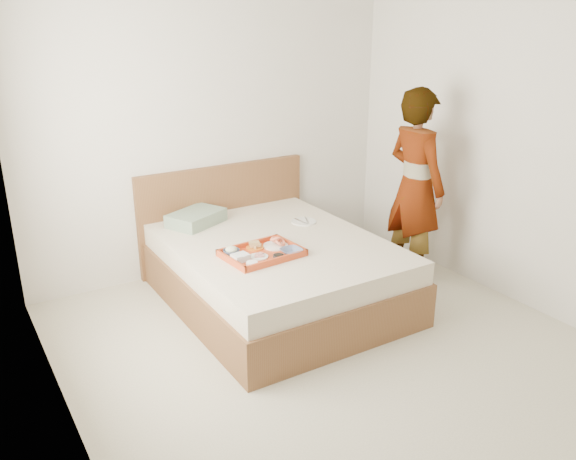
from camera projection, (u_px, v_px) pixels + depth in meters
The scene contains 18 objects.
ground at pixel (344, 359), 4.08m from camera, with size 3.50×4.00×0.01m, color beige.
wall_back at pixel (214, 127), 5.23m from camera, with size 3.50×0.01×2.60m, color silver.
wall_left at pixel (54, 227), 2.77m from camera, with size 0.01×4.00×2.60m, color silver.
wall_right at pixel (535, 145), 4.49m from camera, with size 0.01×4.00×2.60m, color silver.
bed at pixel (276, 272), 4.81m from camera, with size 1.65×2.00×0.53m, color brown.
headboard at pixel (224, 215), 5.51m from camera, with size 1.65×0.06×0.95m, color brown.
pillow at pixel (196, 218), 5.09m from camera, with size 0.47×0.32×0.11m, color #8AA18A.
tray at pixel (262, 253), 4.43m from camera, with size 0.57×0.41×0.05m, color #C6431E.
prawn_plate at pixel (276, 246), 4.57m from camera, with size 0.20×0.20×0.01m, color white.
navy_bowl_big at pixel (291, 251), 4.43m from camera, with size 0.16×0.16×0.04m, color navy.
sauce_dish at pixel (278, 257), 4.34m from camera, with size 0.08×0.08×0.03m, color black.
meat_plate at pixel (259, 257), 4.37m from camera, with size 0.14×0.14×0.01m, color white.
bread_plate at pixel (255, 248), 4.54m from camera, with size 0.14×0.14×0.01m, color orange.
salad_bowl at pixel (231, 252), 4.42m from camera, with size 0.12×0.12×0.04m, color navy.
plastic_tub at pixel (240, 258), 4.30m from camera, with size 0.12×0.10×0.05m, color silver.
cheese_round at pixel (252, 264), 4.22m from camera, with size 0.08×0.08×0.03m, color white.
dinner_plate at pixel (304, 222), 5.15m from camera, with size 0.22×0.22×0.01m, color white.
person at pixel (415, 187), 5.07m from camera, with size 0.62×0.40×1.69m, color silver.
Camera 1 is at (-2.18, -2.79, 2.24)m, focal length 36.77 mm.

